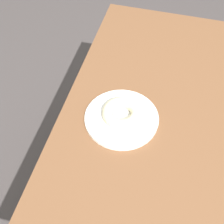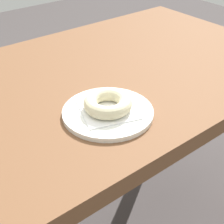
% 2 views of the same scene
% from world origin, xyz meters
% --- Properties ---
extents(table, '(1.21, 0.69, 0.73)m').
position_xyz_m(table, '(0.00, 0.00, 0.63)').
color(table, brown).
rests_on(table, ground_plane).
extents(plate_sugar_ring, '(0.20, 0.20, 0.01)m').
position_xyz_m(plate_sugar_ring, '(0.08, 0.17, 0.73)').
color(plate_sugar_ring, white).
rests_on(plate_sugar_ring, table).
extents(napkin_sugar_ring, '(0.15, 0.15, 0.00)m').
position_xyz_m(napkin_sugar_ring, '(0.08, 0.17, 0.74)').
color(napkin_sugar_ring, white).
rests_on(napkin_sugar_ring, plate_sugar_ring).
extents(donut_sugar_ring, '(0.11, 0.11, 0.03)m').
position_xyz_m(donut_sugar_ring, '(0.08, 0.17, 0.76)').
color(donut_sugar_ring, beige).
rests_on(donut_sugar_ring, napkin_sugar_ring).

